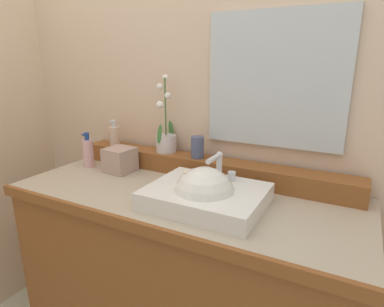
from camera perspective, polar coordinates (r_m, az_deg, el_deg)
wall_back at (r=1.63m, az=5.38°, el=8.68°), size 3.16×0.20×2.44m
vanity_cabinet at (r=1.59m, az=-1.59°, el=-21.91°), size 1.46×0.61×0.90m
back_ledge at (r=1.53m, az=2.48°, el=-2.43°), size 1.38×0.12×0.09m
sink_basin at (r=1.23m, az=2.33°, el=-7.76°), size 0.44×0.35×0.27m
soap_bar at (r=1.35m, az=-0.31°, el=-3.41°), size 0.07×0.04×0.02m
potted_plant at (r=1.61m, az=-4.67°, el=3.10°), size 0.10×0.13×0.38m
soap_dispenser at (r=1.79m, az=-13.63°, el=3.15°), size 0.06×0.06×0.14m
tumbler_cup at (r=1.51m, az=0.97°, el=1.12°), size 0.06×0.06×0.10m
lotion_bottle at (r=1.74m, az=-17.94°, el=0.16°), size 0.05×0.06×0.18m
tissue_box at (r=1.63m, az=-12.67°, el=-1.11°), size 0.14×0.14×0.12m
mirror at (r=1.43m, az=14.50°, el=12.43°), size 0.59×0.02×0.57m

